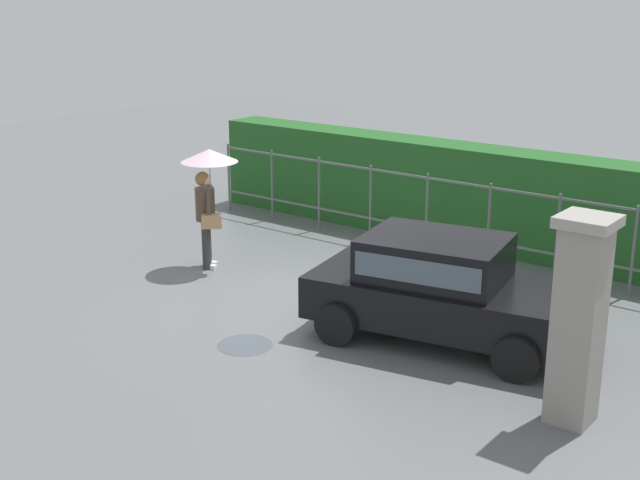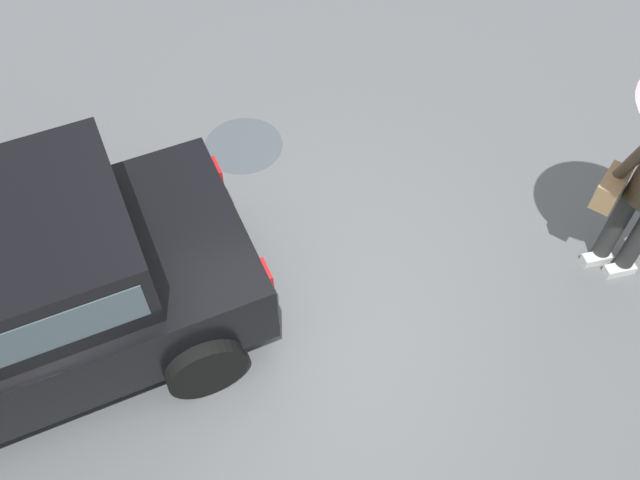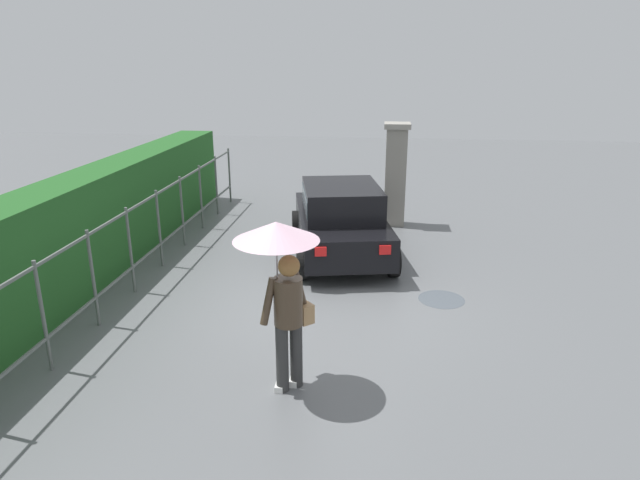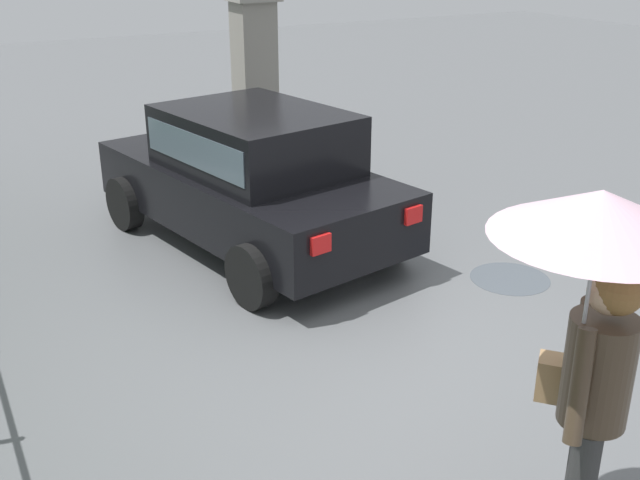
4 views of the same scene
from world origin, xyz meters
TOP-DOWN VIEW (x-y plane):
  - ground_plane at (0.00, 0.00)m, footprint 40.00×40.00m
  - car at (2.36, -0.06)m, footprint 3.95×2.41m
  - pedestrian at (-2.45, 0.26)m, footprint 0.99×0.99m
  - gate_pillar at (4.74, -1.17)m, footprint 0.60×0.60m
  - fence_section at (0.76, 3.32)m, footprint 11.42×0.05m
  - hedge_row at (0.76, 4.33)m, footprint 12.37×0.90m
  - puddle_near at (0.37, -1.90)m, footprint 0.77×0.77m

SIDE VIEW (x-z plane):
  - ground_plane at x=0.00m, z-range 0.00..0.00m
  - puddle_near at x=0.37m, z-range 0.00..0.00m
  - car at x=2.36m, z-range 0.06..1.54m
  - fence_section at x=0.76m, z-range 0.08..1.58m
  - hedge_row at x=0.76m, z-range 0.00..1.90m
  - gate_pillar at x=4.74m, z-range 0.03..2.45m
  - pedestrian at x=-2.45m, z-range 0.52..2.62m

